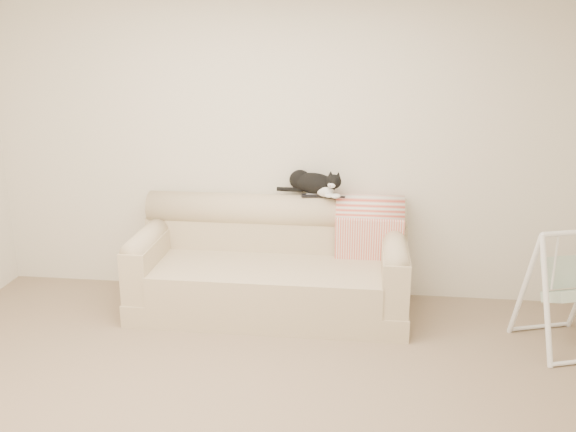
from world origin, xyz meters
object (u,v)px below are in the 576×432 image
object	(u,v)px
remote_a	(312,195)
remote_b	(335,197)
sofa	(271,267)
tuxedo_cat	(314,183)
baby_swing	(567,289)

from	to	relation	value
remote_a	remote_b	bearing A→B (deg)	-4.83
sofa	tuxedo_cat	xyz separation A→B (m)	(0.32, 0.27, 0.65)
sofa	tuxedo_cat	size ratio (longest dim) A/B	3.91
sofa	remote_a	distance (m)	0.68
sofa	baby_swing	distance (m)	2.24
remote_a	tuxedo_cat	size ratio (longest dim) A/B	0.33
remote_a	tuxedo_cat	world-z (taller)	tuxedo_cat
sofa	remote_b	bearing A→B (deg)	23.70
remote_b	tuxedo_cat	world-z (taller)	tuxedo_cat
remote_b	sofa	bearing A→B (deg)	-156.30
tuxedo_cat	baby_swing	bearing A→B (deg)	-19.73
remote_a	remote_b	distance (m)	0.19
remote_b	baby_swing	bearing A→B (deg)	-20.29
remote_a	baby_swing	bearing A→B (deg)	-18.85
remote_b	tuxedo_cat	size ratio (longest dim) A/B	0.31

